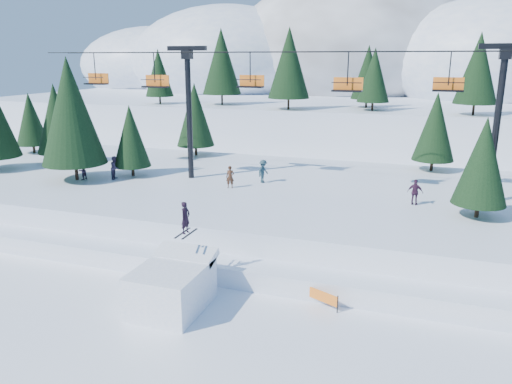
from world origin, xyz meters
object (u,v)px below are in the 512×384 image
(banner_near, at_px, (314,293))
(banner_far, at_px, (490,313))
(jump_kicker, at_px, (172,285))
(chairlift, at_px, (318,95))

(banner_near, xyz_separation_m, banner_far, (8.10, 0.74, 0.00))
(jump_kicker, relative_size, banner_near, 1.92)
(banner_near, bearing_deg, banner_far, 5.20)
(banner_near, relative_size, banner_far, 0.97)
(banner_far, bearing_deg, banner_near, -174.80)
(jump_kicker, distance_m, banner_far, 14.98)
(jump_kicker, bearing_deg, banner_near, 22.50)
(chairlift, xyz_separation_m, banner_near, (2.93, -13.14, -8.78))
(chairlift, height_order, banner_far, chairlift)
(jump_kicker, height_order, chairlift, chairlift)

